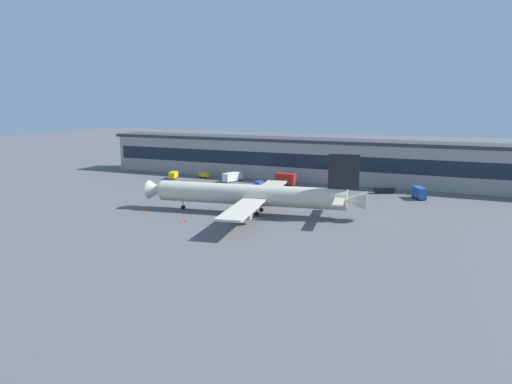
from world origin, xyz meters
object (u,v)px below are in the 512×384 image
follow_me_car (204,175)px  traffic_cone_1 (145,211)px  belt_loader (384,190)px  catering_truck (286,179)px  stair_truck (419,192)px  fuel_truck (233,176)px  airliner (253,195)px  traffic_cone_0 (186,220)px  traffic_cone_2 (182,222)px  crew_van (173,175)px  baggage_tug (259,183)px

follow_me_car → traffic_cone_1: bearing=-76.3°
follow_me_car → belt_loader: bearing=-3.4°
catering_truck → stair_truck: 45.00m
fuel_truck → traffic_cone_1: size_ratio=13.21×
airliner → traffic_cone_0: (-11.88, -13.99, -4.60)m
airliner → traffic_cone_2: (-11.97, -15.87, -4.68)m
crew_van → follow_me_car: (9.77, 6.34, -0.37)m
catering_truck → traffic_cone_0: size_ratio=10.12×
baggage_tug → traffic_cone_1: baggage_tug is taller
stair_truck → fuel_truck: size_ratio=0.73×
belt_loader → baggage_tug: bearing=-173.4°
airliner → follow_me_car: (-40.54, 45.43, -3.87)m
traffic_cone_1 → airliner: bearing=20.9°
crew_van → baggage_tug: bearing=-3.8°
traffic_cone_0 → traffic_cone_2: (-0.09, -1.88, -0.08)m
belt_loader → stair_truck: size_ratio=1.03×
follow_me_car → crew_van: bearing=-147.0°
stair_truck → traffic_cone_2: 72.94m
baggage_tug → belt_loader: 41.60m
belt_loader → traffic_cone_2: (-39.40, -57.31, -0.87)m
catering_truck → traffic_cone_0: catering_truck is taller
catering_truck → fuel_truck: catering_truck is taller
traffic_cone_0 → traffic_cone_2: traffic_cone_0 is taller
crew_van → traffic_cone_0: (38.44, -53.07, -1.09)m
baggage_tug → follow_me_car: (-26.65, 8.76, 0.00)m
fuel_truck → traffic_cone_2: fuel_truck is taller
airliner → stair_truck: 53.32m
catering_truck → baggage_tug: catering_truck is taller
belt_loader → traffic_cone_0: bearing=-125.3°
baggage_tug → traffic_cone_2: size_ratio=6.51×
fuel_truck → traffic_cone_2: 59.70m
traffic_cone_1 → baggage_tug: bearing=74.5°
crew_van → traffic_cone_2: crew_van is taller
fuel_truck → airliner: bearing=-57.6°
follow_me_car → traffic_cone_0: follow_me_car is taller
belt_loader → stair_truck: bearing=-22.8°
belt_loader → follow_me_car: 68.09m
follow_me_car → baggage_tug: bearing=-18.2°
stair_truck → traffic_cone_0: stair_truck is taller
airliner → follow_me_car: bearing=131.8°
fuel_truck → catering_truck: bearing=1.2°
crew_van → traffic_cone_1: (23.40, -49.37, -1.12)m
stair_truck → crew_van: stair_truck is taller
catering_truck → follow_me_car: (-34.36, 3.02, -1.20)m
traffic_cone_0 → fuel_truck: bearing=104.8°
fuel_truck → follow_me_car: bearing=166.0°
catering_truck → fuel_truck: 20.50m
baggage_tug → airliner: bearing=-69.3°
airliner → catering_truck: 42.94m
catering_truck → fuel_truck: bearing=-178.8°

